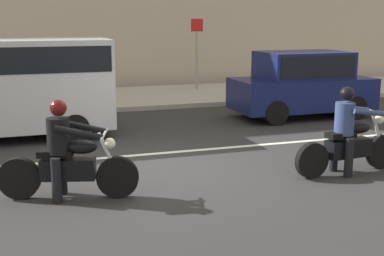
{
  "coord_description": "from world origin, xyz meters",
  "views": [
    {
      "loc": [
        -2.35,
        -9.07,
        2.73
      ],
      "look_at": [
        0.33,
        -0.99,
        0.91
      ],
      "focal_mm": 48.89,
      "sensor_mm": 36.0,
      "label": 1
    }
  ],
  "objects_px": {
    "motorcycle_with_rider_black_leather": "(67,158)",
    "street_sign_post": "(197,47)",
    "motorcycle_with_rider_denim_blue": "(348,138)",
    "parked_van_silver": "(1,82)",
    "parked_hatchback_navy": "(302,83)"
  },
  "relations": [
    {
      "from": "parked_van_silver",
      "to": "street_sign_post",
      "type": "bearing_deg",
      "value": 40.03
    },
    {
      "from": "motorcycle_with_rider_denim_blue",
      "to": "street_sign_post",
      "type": "xyz_separation_m",
      "value": [
        0.67,
        10.19,
        1.04
      ]
    },
    {
      "from": "motorcycle_with_rider_black_leather",
      "to": "parked_hatchback_navy",
      "type": "bearing_deg",
      "value": 35.01
    },
    {
      "from": "parked_van_silver",
      "to": "motorcycle_with_rider_denim_blue",
      "type": "bearing_deg",
      "value": -39.1
    },
    {
      "from": "motorcycle_with_rider_denim_blue",
      "to": "parked_hatchback_navy",
      "type": "xyz_separation_m",
      "value": [
        1.93,
        4.94,
        0.3
      ]
    },
    {
      "from": "motorcycle_with_rider_black_leather",
      "to": "parked_van_silver",
      "type": "distance_m",
      "value": 4.68
    },
    {
      "from": "motorcycle_with_rider_black_leather",
      "to": "street_sign_post",
      "type": "bearing_deg",
      "value": 61.19
    },
    {
      "from": "motorcycle_with_rider_black_leather",
      "to": "parked_hatchback_navy",
      "type": "height_order",
      "value": "parked_hatchback_navy"
    },
    {
      "from": "parked_van_silver",
      "to": "street_sign_post",
      "type": "relative_size",
      "value": 1.9
    },
    {
      "from": "motorcycle_with_rider_denim_blue",
      "to": "parked_van_silver",
      "type": "xyz_separation_m",
      "value": [
        -5.83,
        4.73,
        0.66
      ]
    },
    {
      "from": "street_sign_post",
      "to": "motorcycle_with_rider_denim_blue",
      "type": "bearing_deg",
      "value": -93.74
    },
    {
      "from": "motorcycle_with_rider_denim_blue",
      "to": "street_sign_post",
      "type": "distance_m",
      "value": 10.26
    },
    {
      "from": "motorcycle_with_rider_denim_blue",
      "to": "parked_hatchback_navy",
      "type": "distance_m",
      "value": 5.31
    },
    {
      "from": "motorcycle_with_rider_denim_blue",
      "to": "street_sign_post",
      "type": "height_order",
      "value": "street_sign_post"
    },
    {
      "from": "parked_van_silver",
      "to": "parked_hatchback_navy",
      "type": "height_order",
      "value": "parked_van_silver"
    }
  ]
}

